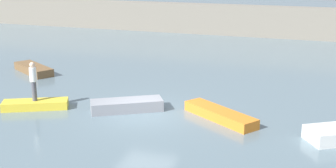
# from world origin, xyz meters

# --- Properties ---
(ground_plane) EXTENTS (120.00, 120.00, 0.00)m
(ground_plane) POSITION_xyz_m (0.00, 0.00, 0.00)
(ground_plane) COLOR slate
(embankment_wall) EXTENTS (80.00, 1.20, 2.70)m
(embankment_wall) POSITION_xyz_m (0.00, 22.55, 1.35)
(embankment_wall) COLOR gray
(embankment_wall) RESTS_ON ground_plane
(rowboat_brown) EXTENTS (3.44, 2.65, 0.46)m
(rowboat_brown) POSITION_xyz_m (-9.27, 4.89, 0.23)
(rowboat_brown) COLOR brown
(rowboat_brown) RESTS_ON ground_plane
(rowboat_yellow) EXTENTS (3.06, 2.15, 0.38)m
(rowboat_yellow) POSITION_xyz_m (-5.16, -0.88, 0.19)
(rowboat_yellow) COLOR gold
(rowboat_yellow) RESTS_ON ground_plane
(rowboat_grey) EXTENTS (3.34, 2.61, 0.51)m
(rowboat_grey) POSITION_xyz_m (-1.01, 0.23, 0.26)
(rowboat_grey) COLOR gray
(rowboat_grey) RESTS_ON ground_plane
(rowboat_orange) EXTENTS (3.64, 2.90, 0.43)m
(rowboat_orange) POSITION_xyz_m (3.30, 0.48, 0.22)
(rowboat_orange) COLOR orange
(rowboat_orange) RESTS_ON ground_plane
(person_white_shirt) EXTENTS (0.32, 0.32, 1.84)m
(person_white_shirt) POSITION_xyz_m (-5.16, -0.88, 1.42)
(person_white_shirt) COLOR #4C4C56
(person_white_shirt) RESTS_ON rowboat_yellow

